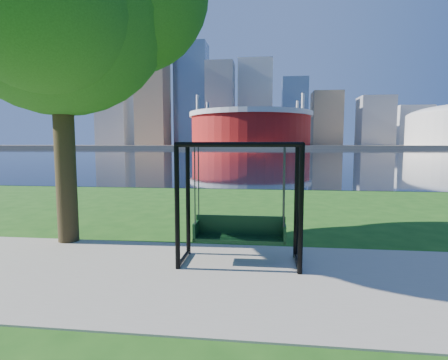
# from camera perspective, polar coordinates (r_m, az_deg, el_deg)

# --- Properties ---
(ground) EXTENTS (900.00, 900.00, 0.00)m
(ground) POSITION_cam_1_polar(r_m,az_deg,el_deg) (6.93, 0.01, -14.20)
(ground) COLOR #1E5114
(ground) RESTS_ON ground
(path) EXTENTS (120.00, 4.00, 0.03)m
(path) POSITION_cam_1_polar(r_m,az_deg,el_deg) (6.46, -0.53, -15.58)
(path) COLOR #9E937F
(path) RESTS_ON ground
(river) EXTENTS (900.00, 180.00, 0.02)m
(river) POSITION_cam_1_polar(r_m,az_deg,el_deg) (108.50, 6.47, 4.49)
(river) COLOR black
(river) RESTS_ON ground
(far_bank) EXTENTS (900.00, 228.00, 2.00)m
(far_bank) POSITION_cam_1_polar(r_m,az_deg,el_deg) (312.47, 6.75, 5.48)
(far_bank) COLOR #937F60
(far_bank) RESTS_ON ground
(stadium) EXTENTS (83.00, 83.00, 32.00)m
(stadium) POSITION_cam_1_polar(r_m,az_deg,el_deg) (242.00, 4.35, 8.56)
(stadium) COLOR maroon
(stadium) RESTS_ON far_bank
(skyline) EXTENTS (392.00, 66.00, 96.50)m
(skyline) POSITION_cam_1_polar(r_m,az_deg,el_deg) (327.62, 6.07, 11.61)
(skyline) COLOR gray
(skyline) RESTS_ON far_bank
(swing) EXTENTS (2.36, 1.03, 2.42)m
(swing) POSITION_cam_1_polar(r_m,az_deg,el_deg) (6.89, 2.58, -4.25)
(swing) COLOR black
(swing) RESTS_ON ground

